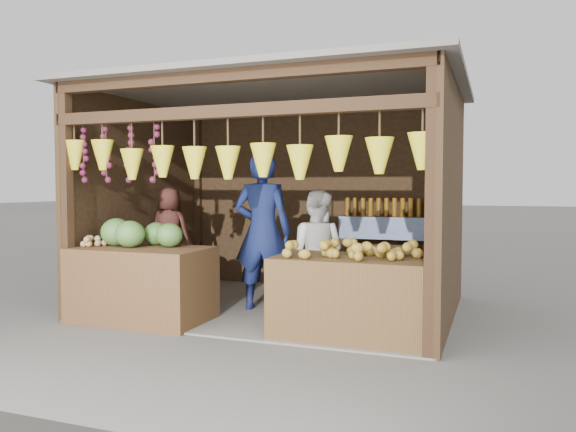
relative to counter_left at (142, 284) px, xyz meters
The scene contains 12 objects.
ground 1.70m from the counter_left, 44.08° to the left, with size 80.00×80.00×0.00m, color #514F49.
stall_structure 2.03m from the counter_left, 43.82° to the left, with size 4.30×3.30×2.66m.
back_shelf 3.33m from the counter_left, 47.42° to the left, with size 1.25×0.32×1.32m.
counter_left is the anchor object (origin of this frame).
counter_right 2.33m from the counter_left, ahead, with size 1.50×0.85×0.79m, color #463117.
stool 1.33m from the counter_left, 109.27° to the left, with size 0.33×0.33×0.30m, color black.
man_standing 1.49m from the counter_left, 41.26° to the left, with size 0.69×0.45×1.89m, color #141D4B.
woman_standing 1.99m from the counter_left, 30.82° to the left, with size 0.70×0.54×1.44m, color silver.
vendor_seated 1.39m from the counter_left, 109.27° to the left, with size 0.57×0.37×1.17m, color #4E261F.
melon_pile 0.57m from the counter_left, 111.01° to the left, with size 1.00×0.50×0.32m, color #255215, non-canonical shape.
tanfruit_pile 0.75m from the counter_left, behind, with size 0.34×0.40×0.13m, color #A9824E, non-canonical shape.
mango_pile 2.40m from the counter_left, ahead, with size 1.40×0.64×0.22m, color #C95C1A, non-canonical shape.
Camera 1 is at (2.45, -6.32, 1.48)m, focal length 35.00 mm.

